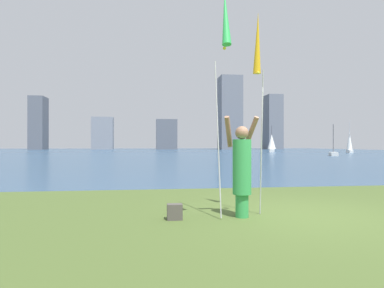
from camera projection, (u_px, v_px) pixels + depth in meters
The scene contains 13 objects.
ground at pixel (167, 153), 56.94m from camera, with size 120.00×138.00×0.12m.
person at pixel (242, 167), 6.21m from camera, with size 0.71×0.52×1.94m.
kite_flag_left at pixel (225, 26), 5.70m from camera, with size 0.16×1.10×4.08m.
kite_flag_right at pixel (258, 48), 6.63m from camera, with size 0.16×0.47×4.08m.
bag at pixel (175, 212), 6.00m from camera, with size 0.28×0.19×0.29m.
sailboat_0 at pixel (350, 143), 56.31m from camera, with size 1.23×2.05×5.67m.
sailboat_1 at pixel (333, 154), 41.09m from camera, with size 1.78×2.80×3.97m.
sailboat_4 at pixel (272, 143), 62.95m from camera, with size 1.99×3.26×5.07m.
skyline_tower_0 at pixel (38, 123), 95.12m from camera, with size 4.07×5.86×15.40m.
skyline_tower_1 at pixel (103, 133), 97.81m from camera, with size 6.27×3.28×9.70m.
skyline_tower_2 at pixel (167, 134), 99.30m from camera, with size 6.29×4.50×9.08m.
skyline_tower_3 at pixel (230, 113), 97.44m from camera, with size 6.40×6.33×21.76m.
skyline_tower_4 at pixel (272, 122), 103.27m from camera, with size 4.67×6.57×17.04m.
Camera 1 is at (-2.99, -6.08, 1.38)m, focal length 30.50 mm.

